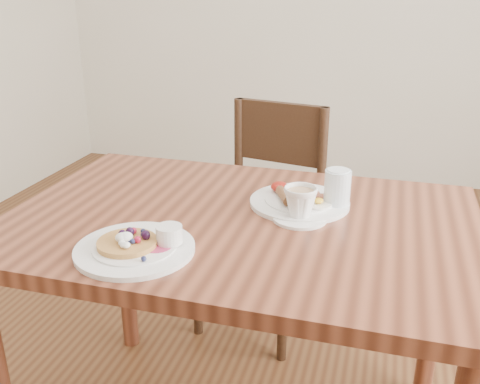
{
  "coord_description": "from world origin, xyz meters",
  "views": [
    {
      "loc": [
        0.35,
        -1.2,
        1.31
      ],
      "look_at": [
        0.0,
        0.0,
        0.82
      ],
      "focal_mm": 40.0,
      "sensor_mm": 36.0,
      "label": 1
    }
  ],
  "objects": [
    {
      "name": "teacup_saucer",
      "position": [
        0.15,
        0.03,
        0.79
      ],
      "size": [
        0.14,
        0.14,
        0.09
      ],
      "color": "white",
      "rests_on": "dining_table"
    },
    {
      "name": "dining_table",
      "position": [
        0.0,
        0.0,
        0.65
      ],
      "size": [
        1.2,
        0.8,
        0.75
      ],
      "color": "brown",
      "rests_on": "ground"
    },
    {
      "name": "water_glass",
      "position": [
        0.23,
        0.14,
        0.8
      ],
      "size": [
        0.07,
        0.07,
        0.1
      ],
      "primitive_type": "cylinder",
      "color": "silver",
      "rests_on": "dining_table"
    },
    {
      "name": "breakfast_plate",
      "position": [
        0.13,
        0.13,
        0.76
      ],
      "size": [
        0.27,
        0.27,
        0.04
      ],
      "color": "white",
      "rests_on": "dining_table"
    },
    {
      "name": "chair_far",
      "position": [
        -0.09,
        0.67,
        0.49
      ],
      "size": [
        0.49,
        0.49,
        0.88
      ],
      "rotation": [
        0.0,
        0.0,
        2.96
      ],
      "color": "#352113",
      "rests_on": "ground"
    },
    {
      "name": "pancake_plate",
      "position": [
        -0.17,
        -0.24,
        0.76
      ],
      "size": [
        0.27,
        0.27,
        0.06
      ],
      "color": "white",
      "rests_on": "dining_table"
    }
  ]
}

